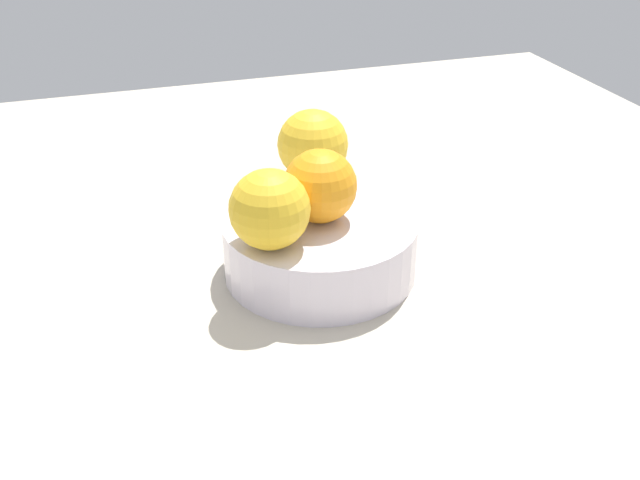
{
  "coord_description": "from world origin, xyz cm",
  "views": [
    {
      "loc": [
        16.23,
        51.33,
        34.53
      ],
      "look_at": [
        0.0,
        0.0,
        3.1
      ],
      "focal_mm": 40.63,
      "sensor_mm": 36.0,
      "label": 1
    }
  ],
  "objects_px": {
    "orange_in_bowl_0": "(315,184)",
    "orange_in_bowl_1": "(270,209)",
    "fruit_bowl": "(320,246)",
    "orange_loose_0": "(313,145)"
  },
  "relations": [
    {
      "from": "fruit_bowl",
      "to": "orange_loose_0",
      "type": "xyz_separation_m",
      "value": [
        -0.05,
        -0.19,
        0.01
      ]
    },
    {
      "from": "fruit_bowl",
      "to": "orange_in_bowl_1",
      "type": "xyz_separation_m",
      "value": [
        0.05,
        0.03,
        0.06
      ]
    },
    {
      "from": "fruit_bowl",
      "to": "orange_loose_0",
      "type": "height_order",
      "value": "orange_loose_0"
    },
    {
      "from": "orange_in_bowl_0",
      "to": "orange_loose_0",
      "type": "height_order",
      "value": "orange_in_bowl_0"
    },
    {
      "from": "orange_in_bowl_1",
      "to": "orange_loose_0",
      "type": "distance_m",
      "value": 0.24
    },
    {
      "from": "orange_in_bowl_1",
      "to": "orange_loose_0",
      "type": "bearing_deg",
      "value": -115.09
    },
    {
      "from": "orange_in_bowl_1",
      "to": "orange_loose_0",
      "type": "height_order",
      "value": "orange_in_bowl_1"
    },
    {
      "from": "orange_in_bowl_0",
      "to": "orange_in_bowl_1",
      "type": "xyz_separation_m",
      "value": [
        0.05,
        0.03,
        0.0
      ]
    },
    {
      "from": "orange_in_bowl_0",
      "to": "orange_in_bowl_1",
      "type": "relative_size",
      "value": 0.97
    },
    {
      "from": "fruit_bowl",
      "to": "orange_loose_0",
      "type": "relative_size",
      "value": 2.16
    }
  ]
}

